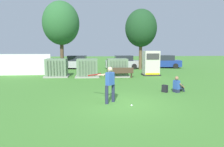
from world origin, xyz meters
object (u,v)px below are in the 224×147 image
at_px(transformer_mid_east, 117,68).
at_px(batter, 109,83).
at_px(transformer_mid_west, 87,68).
at_px(backpack, 165,89).
at_px(parked_car_leftmost, 76,63).
at_px(transformer_west, 57,68).
at_px(generator_enclosure, 151,63).
at_px(sports_ball, 132,105).
at_px(parked_car_right_of_center, 164,62).
at_px(park_bench, 123,72).
at_px(parked_car_left_of_center, 123,62).
at_px(seated_spectator, 178,86).

distance_m(transformer_mid_east, batter, 8.61).
height_order(transformer_mid_west, backpack, transformer_mid_west).
relative_size(transformer_mid_west, parked_car_leftmost, 0.48).
xyz_separation_m(transformer_west, generator_enclosure, (8.72, 0.29, 0.35)).
height_order(sports_ball, parked_car_right_of_center, parked_car_right_of_center).
bearing_deg(generator_enclosure, sports_ball, -110.42).
relative_size(transformer_mid_east, park_bench, 1.16).
bearing_deg(batter, parked_car_leftmost, 100.71).
relative_size(transformer_west, parked_car_left_of_center, 0.50).
bearing_deg(transformer_mid_east, transformer_mid_west, 179.50).
bearing_deg(transformer_west, transformer_mid_east, -3.66).
height_order(transformer_west, parked_car_left_of_center, same).
relative_size(batter, parked_car_right_of_center, 0.40).
bearing_deg(transformer_mid_east, transformer_west, 176.34).
xyz_separation_m(generator_enclosure, batter, (-4.64, -9.14, -0.16)).
bearing_deg(parked_car_right_of_center, parked_car_left_of_center, -176.05).
xyz_separation_m(transformer_mid_east, sports_ball, (-0.37, -9.22, -0.74)).
height_order(generator_enclosure, parked_car_right_of_center, generator_enclosure).
distance_m(transformer_mid_east, park_bench, 1.05).
bearing_deg(parked_car_leftmost, park_bench, -59.38).
height_order(batter, sports_ball, batter).
relative_size(park_bench, sports_ball, 20.10).
bearing_deg(seated_spectator, batter, -155.69).
bearing_deg(batter, generator_enclosure, 63.08).
xyz_separation_m(transformer_mid_west, sports_ball, (2.31, -9.24, -0.74)).
height_order(transformer_west, transformer_mid_east, same).
distance_m(parked_car_leftmost, parked_car_right_of_center, 11.13).
xyz_separation_m(park_bench, seated_spectator, (2.48, -5.66, -0.16)).
height_order(backpack, parked_car_left_of_center, parked_car_left_of_center).
bearing_deg(transformer_mid_east, backpack, -72.06).
relative_size(transformer_west, backpack, 4.77).
bearing_deg(transformer_west, parked_car_leftmost, 80.08).
height_order(transformer_mid_east, park_bench, transformer_mid_east).
distance_m(transformer_mid_west, parked_car_leftmost, 7.11).
bearing_deg(seated_spectator, parked_car_leftmost, 117.83).
bearing_deg(transformer_west, parked_car_left_of_center, 42.89).
xyz_separation_m(parked_car_left_of_center, parked_car_right_of_center, (5.40, 0.37, 0.00)).
bearing_deg(sports_ball, park_bench, 84.69).
xyz_separation_m(seated_spectator, backpack, (-0.76, 0.04, -0.16)).
height_order(generator_enclosure, backpack, generator_enclosure).
bearing_deg(parked_car_right_of_center, batter, -117.72).
distance_m(batter, parked_car_left_of_center, 15.51).
relative_size(park_bench, parked_car_left_of_center, 0.43).
height_order(parked_car_leftmost, parked_car_left_of_center, same).
bearing_deg(transformer_mid_east, batter, -99.01).
relative_size(transformer_mid_west, seated_spectator, 2.18).
distance_m(batter, backpack, 4.05).
height_order(transformer_west, parked_car_right_of_center, same).
distance_m(park_bench, parked_car_right_of_center, 10.33).
distance_m(generator_enclosure, park_bench, 3.35).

